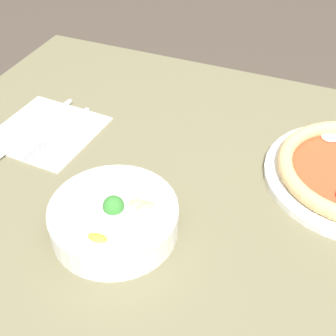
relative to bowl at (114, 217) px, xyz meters
name	(u,v)px	position (x,y,z in m)	size (l,w,h in m)	color
dining_table	(227,239)	(-0.15, -0.14, -0.13)	(1.21, 0.83, 0.73)	#706B4C
bowl	(114,217)	(0.00, 0.00, 0.00)	(0.19, 0.19, 0.07)	white
napkin	(47,131)	(0.24, -0.18, -0.03)	(0.20, 0.20, 0.00)	white
fork	(60,132)	(0.21, -0.18, -0.02)	(0.03, 0.19, 0.00)	silver
knife	(40,124)	(0.26, -0.19, -0.02)	(0.04, 0.22, 0.01)	silver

